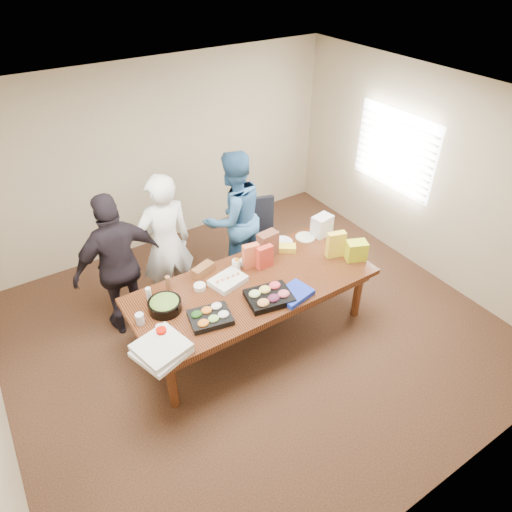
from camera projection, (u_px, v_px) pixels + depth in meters
floor at (253, 331)px, 5.59m from camera, size 5.50×5.00×0.02m
ceiling at (252, 112)px, 3.98m from camera, size 5.50×5.00×0.02m
wall_back at (158, 157)px, 6.48m from camera, size 5.50×0.04×2.70m
wall_front at (450, 413)px, 3.09m from camera, size 5.50×0.04×2.70m
wall_right at (428, 176)px, 5.99m from camera, size 0.04×5.00×2.70m
window_panel at (394, 151)px, 6.30m from camera, size 0.03×1.40×1.10m
window_blinds at (392, 151)px, 6.28m from camera, size 0.04×1.36×1.00m
conference_table at (253, 308)px, 5.36m from camera, size 2.80×1.20×0.75m
office_chair at (266, 239)px, 6.30m from camera, size 0.65×0.65×1.02m
person_center at (166, 245)px, 5.44m from camera, size 0.69×0.46×1.86m
person_right at (234, 218)px, 5.97m from camera, size 0.94×0.76×1.84m
person_left at (119, 266)px, 5.15m from camera, size 1.10×0.52×1.82m
veggie_tray at (210, 318)px, 4.65m from camera, size 0.48×0.41×0.06m
fruit_tray at (269, 297)px, 4.90m from camera, size 0.54×0.46×0.07m
sheet_cake at (228, 281)px, 5.13m from camera, size 0.44×0.37×0.07m
salad_bowl at (165, 306)px, 4.76m from camera, size 0.40×0.40×0.11m
chip_bag_blue at (294, 294)px, 4.96m from camera, size 0.43×0.36×0.06m
chip_bag_red at (265, 257)px, 5.31m from camera, size 0.20×0.08×0.29m
chip_bag_yellow at (336, 245)px, 5.47m from camera, size 0.24×0.15×0.33m
chip_bag_orange at (251, 256)px, 5.32m from camera, size 0.21×0.12×0.30m
mayo_jar at (236, 265)px, 5.29m from camera, size 0.10×0.10×0.15m
mustard_bottle at (237, 265)px, 5.29m from camera, size 0.06×0.06×0.16m
dressing_bottle at (168, 283)px, 5.00m from camera, size 0.07×0.07×0.18m
ranch_bottle at (149, 295)px, 4.85m from camera, size 0.07×0.07×0.18m
banana_bunch at (287, 248)px, 5.64m from camera, size 0.26×0.23×0.07m
bread_loaf at (203, 270)px, 5.26m from camera, size 0.30×0.20×0.11m
kraft_bag at (268, 244)px, 5.49m from camera, size 0.26×0.17×0.32m
red_cup at (162, 334)px, 4.41m from camera, size 0.13×0.13×0.13m
clear_cup_a at (160, 330)px, 4.47m from camera, size 0.11×0.11×0.12m
clear_cup_b at (140, 319)px, 4.59m from camera, size 0.11×0.11×0.12m
pizza_box_lower at (161, 352)px, 4.29m from camera, size 0.56×0.56×0.05m
pizza_box_upper at (161, 347)px, 4.27m from camera, size 0.53×0.53×0.05m
plate_a at (305, 237)px, 5.89m from camera, size 0.26×0.26×0.01m
plate_b at (282, 242)px, 5.80m from camera, size 0.27×0.27×0.02m
dip_bowl_a at (246, 262)px, 5.42m from camera, size 0.16×0.16×0.06m
dip_bowl_b at (200, 287)px, 5.05m from camera, size 0.17×0.17×0.05m
grocery_bag_white at (322, 225)px, 5.88m from camera, size 0.28×0.22×0.27m
grocery_bag_yellow at (356, 251)px, 5.45m from camera, size 0.29×0.25×0.24m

